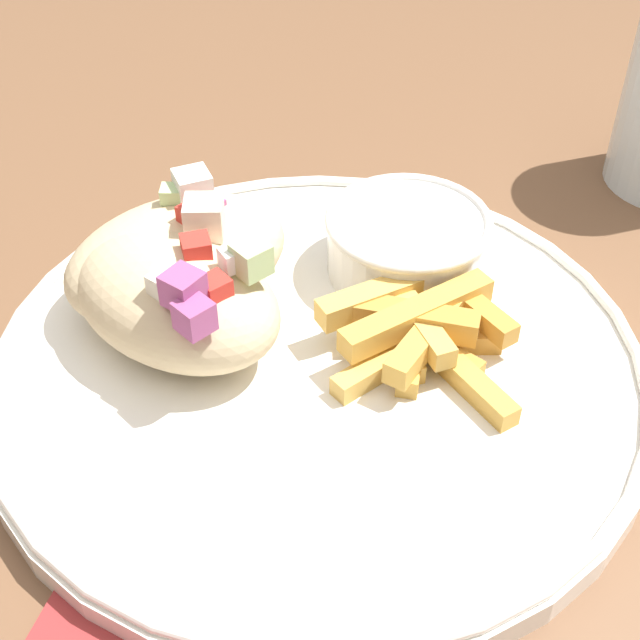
{
  "coord_description": "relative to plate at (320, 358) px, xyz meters",
  "views": [
    {
      "loc": [
        0.08,
        -0.3,
        1.07
      ],
      "look_at": [
        0.01,
        0.0,
        0.79
      ],
      "focal_mm": 50.0,
      "sensor_mm": 36.0,
      "label": 1
    }
  ],
  "objects": [
    {
      "name": "plate",
      "position": [
        0.0,
        0.0,
        0.0
      ],
      "size": [
        0.31,
        0.31,
        0.02
      ],
      "color": "white",
      "rests_on": "table"
    },
    {
      "name": "pita_sandwich_near",
      "position": [
        -0.07,
        -0.01,
        0.03
      ],
      "size": [
        0.13,
        0.12,
        0.06
      ],
      "rotation": [
        0.0,
        0.0,
        -0.44
      ],
      "color": "beige",
      "rests_on": "plate"
    },
    {
      "name": "pita_sandwich_far",
      "position": [
        -0.08,
        0.03,
        0.03
      ],
      "size": [
        0.14,
        0.14,
        0.06
      ],
      "rotation": [
        0.0,
        0.0,
        0.8
      ],
      "color": "beige",
      "rests_on": "plate"
    },
    {
      "name": "fries_pile",
      "position": [
        0.04,
        0.01,
        0.02
      ],
      "size": [
        0.1,
        0.1,
        0.03
      ],
      "color": "#E5B251",
      "rests_on": "plate"
    },
    {
      "name": "sauce_ramekin",
      "position": [
        0.03,
        0.07,
        0.02
      ],
      "size": [
        0.09,
        0.09,
        0.03
      ],
      "color": "white",
      "rests_on": "plate"
    },
    {
      "name": "table",
      "position": [
        -0.01,
        -0.0,
        -0.1
      ],
      "size": [
        1.11,
        1.11,
        0.76
      ],
      "color": "brown",
      "rests_on": "ground_plane"
    }
  ]
}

